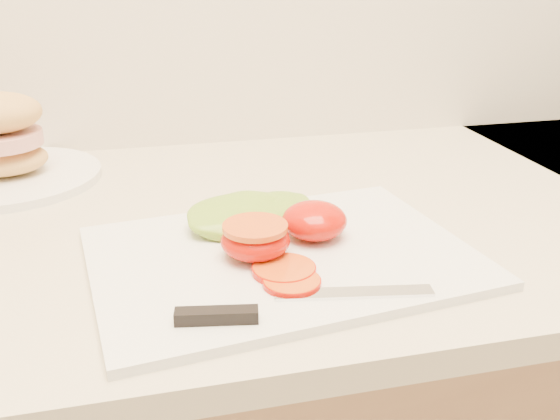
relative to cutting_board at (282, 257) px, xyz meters
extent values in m
cube|color=beige|center=(0.29, 0.14, -0.02)|extent=(3.92, 0.65, 0.03)
cube|color=silver|center=(0.00, 0.00, 0.00)|extent=(0.43, 0.33, 0.01)
ellipsoid|color=red|center=(0.04, 0.03, 0.03)|extent=(0.07, 0.07, 0.04)
ellipsoid|color=red|center=(-0.03, 0.00, 0.02)|extent=(0.07, 0.07, 0.04)
cylinder|color=#BF3B14|center=(-0.03, 0.00, 0.04)|extent=(0.07, 0.07, 0.01)
cylinder|color=#DA570F|center=(-0.01, -0.04, 0.01)|extent=(0.06, 0.06, 0.01)
cylinder|color=#DA570F|center=(-0.01, -0.07, 0.01)|extent=(0.05, 0.05, 0.01)
ellipsoid|color=#91B830|center=(-0.03, 0.08, 0.02)|extent=(0.16, 0.13, 0.03)
ellipsoid|color=#91B830|center=(0.02, 0.09, 0.02)|extent=(0.12, 0.12, 0.02)
cube|color=silver|center=(0.04, -0.10, 0.01)|extent=(0.15, 0.04, 0.00)
cube|color=black|center=(-0.09, -0.12, 0.01)|extent=(0.07, 0.03, 0.01)
cylinder|color=white|center=(-0.33, 0.34, 0.00)|extent=(0.26, 0.26, 0.01)
ellipsoid|color=tan|center=(-0.33, 0.34, 0.03)|extent=(0.12, 0.10, 0.04)
cylinder|color=#D8938C|center=(-0.33, 0.34, 0.06)|extent=(0.11, 0.11, 0.02)
camera|label=1|loc=(-0.14, -0.58, 0.30)|focal=40.00mm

